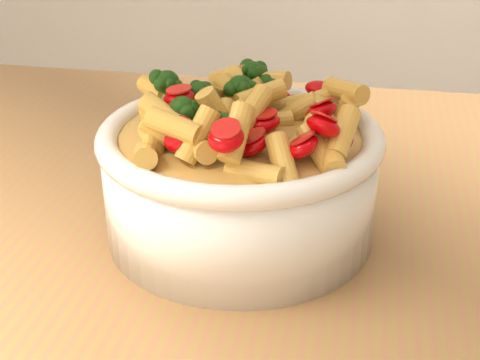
# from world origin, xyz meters

# --- Properties ---
(table) EXTENTS (1.20, 0.80, 0.90)m
(table) POSITION_xyz_m (0.00, 0.00, 0.80)
(table) COLOR #A46C46
(table) RESTS_ON ground
(serving_bowl) EXTENTS (0.22, 0.22, 0.10)m
(serving_bowl) POSITION_xyz_m (0.11, 0.01, 0.95)
(serving_bowl) COLOR white
(serving_bowl) RESTS_ON table
(pasta_salad) EXTENTS (0.18, 0.18, 0.04)m
(pasta_salad) POSITION_xyz_m (0.11, 0.01, 1.01)
(pasta_salad) COLOR #F2B64C
(pasta_salad) RESTS_ON serving_bowl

